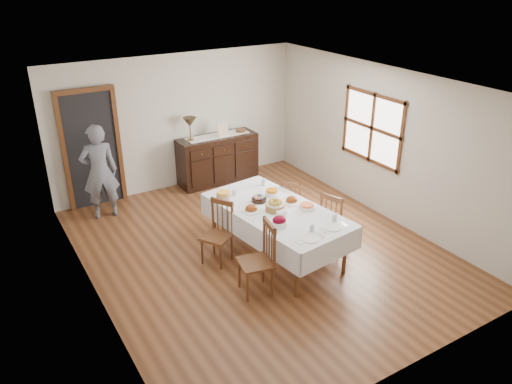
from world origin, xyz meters
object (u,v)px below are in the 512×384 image
chair_right_near (334,221)px  sideboard (218,159)px  dining_table (276,214)px  chair_left_near (259,258)px  table_lamp (190,123)px  person (99,169)px  chair_right_far (293,204)px  chair_left_far (218,232)px

chair_right_near → sideboard: bearing=-14.2°
dining_table → sideboard: bearing=72.1°
dining_table → sideboard: (0.56, 2.99, -0.22)m
chair_left_near → table_lamp: size_ratio=2.25×
dining_table → person: (-1.87, 2.66, 0.20)m
chair_right_far → table_lamp: 2.71m
sideboard → table_lamp: size_ratio=3.51×
chair_left_far → chair_right_far: chair_left_far is taller
chair_left_near → chair_right_near: bearing=113.6°
dining_table → table_lamp: 3.10m
chair_right_near → table_lamp: 3.56m
person → table_lamp: size_ratio=3.92×
person → chair_right_far: bearing=147.7°
dining_table → sideboard: 3.05m
chair_right_near → table_lamp: bearing=-5.1°
chair_left_near → person: 3.54m
dining_table → person: 3.26m
chair_left_near → sideboard: (1.26, 3.65, -0.04)m
chair_right_near → person: (-2.74, 2.98, 0.41)m
sideboard → table_lamp: (-0.55, 0.04, 0.84)m
dining_table → chair_left_far: (-0.81, 0.33, -0.22)m
dining_table → chair_right_far: chair_right_far is taller
chair_right_near → person: size_ratio=0.54×
chair_right_far → person: (-2.58, 2.10, 0.45)m
chair_left_far → person: (-1.06, 2.34, 0.42)m
dining_table → chair_left_near: 0.98m
chair_left_near → chair_left_far: (-0.11, 0.98, -0.04)m
dining_table → chair_right_near: size_ratio=2.50×
chair_left_near → sideboard: size_ratio=0.64×
person → table_lamp: bearing=-162.0°
chair_right_far → table_lamp: (-0.69, 2.47, 0.87)m
dining_table → chair_left_near: chair_left_near is taller
chair_left_far → chair_right_far: 1.53m
chair_left_near → chair_left_far: bearing=-162.3°
chair_left_near → chair_right_far: 1.86m
chair_left_near → table_lamp: 3.85m
chair_left_far → sideboard: 3.00m
dining_table → chair_right_far: 0.93m
chair_left_near → chair_right_near: size_ratio=1.06×
chair_right_far → table_lamp: table_lamp is taller
chair_right_near → sideboard: size_ratio=0.60×
dining_table → chair_left_far: chair_left_far is taller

